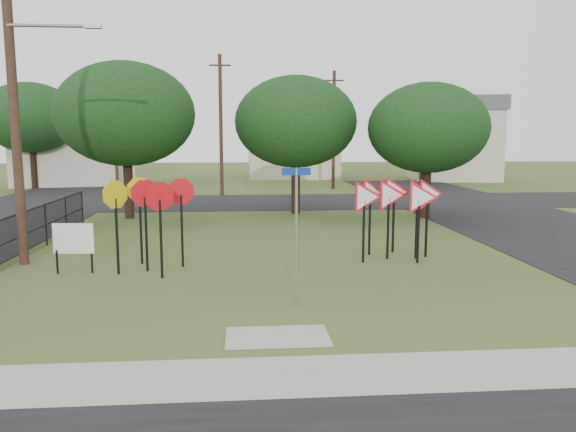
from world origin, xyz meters
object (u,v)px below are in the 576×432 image
object	(u,v)px
stop_sign_cluster	(149,203)
info_board	(73,240)
street_name_sign	(296,228)
yield_sign_cluster	(397,199)

from	to	relation	value
stop_sign_cluster	info_board	distance (m)	2.32
street_name_sign	stop_sign_cluster	distance (m)	5.40
stop_sign_cluster	yield_sign_cluster	distance (m)	7.62
yield_sign_cluster	info_board	bearing A→B (deg)	-172.60
street_name_sign	info_board	world-z (taller)	street_name_sign
info_board	street_name_sign	bearing A→B (deg)	-30.86
street_name_sign	yield_sign_cluster	world-z (taller)	street_name_sign
street_name_sign	yield_sign_cluster	bearing A→B (deg)	52.79
street_name_sign	info_board	bearing A→B (deg)	149.14
street_name_sign	stop_sign_cluster	size ratio (longest dim) A/B	1.19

